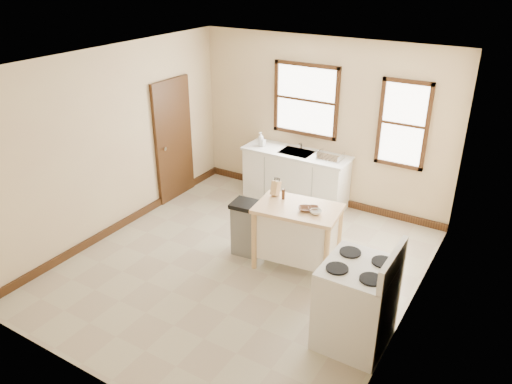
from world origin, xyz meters
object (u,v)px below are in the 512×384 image
soap_bottle_b (263,141)px  bowl_a (305,209)px  trash_bin (247,228)px  bowl_b (313,208)px  bowl_c (316,212)px  kitchen_island (297,237)px  knife_block (276,188)px  dish_rack (330,156)px  gas_stove (357,294)px  soap_bottle_a (261,139)px  pepper_grinder (283,194)px

soap_bottle_b → bowl_a: bearing=-34.5°
trash_bin → bowl_a: bearing=-4.0°
bowl_b → bowl_c: 0.12m
kitchen_island → knife_block: knife_block is taller
knife_block → trash_bin: (-0.33, -0.23, -0.61)m
dish_rack → trash_bin: (-0.43, -1.87, -0.57)m
dish_rack → bowl_c: dish_rack is taller
dish_rack → gas_stove: bearing=-60.1°
bowl_a → kitchen_island: bearing=161.5°
kitchen_island → trash_bin: bearing=178.4°
bowl_c → dish_rack: bearing=108.2°
dish_rack → gas_stove: size_ratio=0.32×
kitchen_island → bowl_a: bowl_a is taller
soap_bottle_b → trash_bin: size_ratio=0.23×
bowl_a → gas_stove: (1.11, -0.96, -0.31)m
bowl_a → soap_bottle_a: bearing=134.4°
soap_bottle_b → bowl_c: bearing=-32.1°
kitchen_island → bowl_a: size_ratio=6.27×
trash_bin → kitchen_island: bearing=-0.6°
trash_bin → gas_stove: gas_stove is taller
bowl_b → trash_bin: bowl_b is taller
kitchen_island → trash_bin: size_ratio=1.38×
pepper_grinder → bowl_c: bearing=-15.7°
soap_bottle_b → bowl_c: (1.86, -1.79, -0.08)m
kitchen_island → knife_block: 0.72m
soap_bottle_a → knife_block: (1.17, -1.57, -0.03)m
soap_bottle_a → dish_rack: (1.28, 0.07, -0.07)m
bowl_a → bowl_c: bowl_c is taller
knife_block → pepper_grinder: (0.15, -0.05, -0.02)m
soap_bottle_b → bowl_c: 2.58m
bowl_a → gas_stove: gas_stove is taller
soap_bottle_b → bowl_a: (1.70, -1.78, -0.08)m
kitchen_island → dish_rack: bearing=93.3°
trash_bin → bowl_b: bearing=0.6°
trash_bin → gas_stove: 2.21m
dish_rack → bowl_b: 1.84m
soap_bottle_a → soap_bottle_b: (0.03, 0.01, -0.03)m
pepper_grinder → gas_stove: size_ratio=0.12×
knife_block → bowl_b: bearing=-5.3°
pepper_grinder → bowl_a: pepper_grinder is taller
trash_bin → dish_rack: bearing=70.8°
dish_rack → trash_bin: size_ratio=0.50×
soap_bottle_b → trash_bin: 2.08m
trash_bin → gas_stove: (2.00, -0.93, 0.23)m
knife_block → trash_bin: bearing=-138.8°
dish_rack → soap_bottle_a: bearing=-176.1°
soap_bottle_a → gas_stove: 3.97m
pepper_grinder → bowl_b: bearing=-7.8°
dish_rack → trash_bin: bearing=-102.2°
bowl_b → gas_stove: gas_stove is taller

